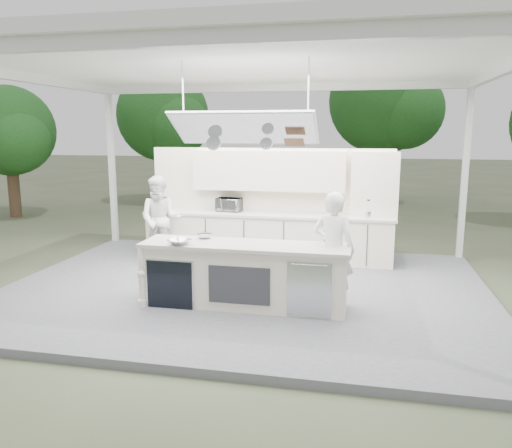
% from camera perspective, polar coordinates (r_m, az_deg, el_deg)
% --- Properties ---
extents(ground, '(90.00, 90.00, 0.00)m').
position_cam_1_polar(ground, '(8.54, -1.19, -7.91)').
color(ground, '#525A3E').
rests_on(ground, ground).
extents(stage_deck, '(8.00, 6.00, 0.12)m').
position_cam_1_polar(stage_deck, '(8.52, -1.20, -7.53)').
color(stage_deck, slate).
rests_on(stage_deck, ground).
extents(tent, '(8.20, 6.20, 3.86)m').
position_cam_1_polar(tent, '(8.15, -1.30, 17.64)').
color(tent, white).
rests_on(tent, ground).
extents(demo_island, '(3.10, 0.79, 0.95)m').
position_cam_1_polar(demo_island, '(7.47, -1.48, -5.83)').
color(demo_island, white).
rests_on(demo_island, stage_deck).
extents(back_counter, '(5.08, 0.72, 0.95)m').
position_cam_1_polar(back_counter, '(10.18, 1.23, -1.40)').
color(back_counter, white).
rests_on(back_counter, stage_deck).
extents(back_wall_unit, '(5.05, 0.48, 2.25)m').
position_cam_1_polar(back_wall_unit, '(10.16, 3.95, 4.14)').
color(back_wall_unit, white).
rests_on(back_wall_unit, stage_deck).
extents(tree_cluster, '(19.55, 9.40, 5.85)m').
position_cam_1_polar(tree_cluster, '(17.78, 5.61, 12.37)').
color(tree_cluster, brown).
rests_on(tree_cluster, ground).
extents(head_chef, '(0.72, 0.58, 1.74)m').
position_cam_1_polar(head_chef, '(7.39, 8.82, -2.99)').
color(head_chef, white).
rests_on(head_chef, stage_deck).
extents(sous_chef, '(0.96, 0.82, 1.72)m').
position_cam_1_polar(sous_chef, '(10.08, -10.85, 0.52)').
color(sous_chef, white).
rests_on(sous_chef, stage_deck).
extents(toaster_oven, '(0.53, 0.39, 0.28)m').
position_cam_1_polar(toaster_oven, '(10.35, -3.10, 2.22)').
color(toaster_oven, silver).
rests_on(toaster_oven, back_counter).
extents(bowl_large, '(0.41, 0.41, 0.08)m').
position_cam_1_polar(bowl_large, '(7.39, -8.76, -2.04)').
color(bowl_large, silver).
rests_on(bowl_large, demo_island).
extents(bowl_small, '(0.24, 0.24, 0.07)m').
position_cam_1_polar(bowl_small, '(7.77, -5.89, -1.36)').
color(bowl_small, silver).
rests_on(bowl_small, demo_island).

